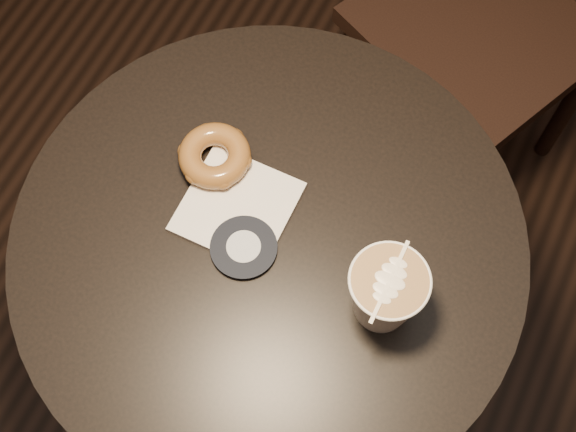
% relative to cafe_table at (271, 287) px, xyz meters
% --- Properties ---
extents(cafe_table, '(0.70, 0.70, 0.75)m').
position_rel_cafe_table_xyz_m(cafe_table, '(0.00, 0.00, 0.00)').
color(cafe_table, black).
rests_on(cafe_table, ground).
extents(pastry_bag, '(0.14, 0.14, 0.01)m').
position_rel_cafe_table_xyz_m(pastry_bag, '(-0.06, 0.02, 0.20)').
color(pastry_bag, silver).
rests_on(pastry_bag, cafe_table).
extents(doughnut, '(0.10, 0.10, 0.03)m').
position_rel_cafe_table_xyz_m(doughnut, '(-0.12, 0.07, 0.22)').
color(doughnut, brown).
rests_on(doughnut, pastry_bag).
extents(latte_cup, '(0.10, 0.10, 0.11)m').
position_rel_cafe_table_xyz_m(latte_cup, '(0.17, -0.02, 0.25)').
color(latte_cup, white).
rests_on(latte_cup, cafe_table).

